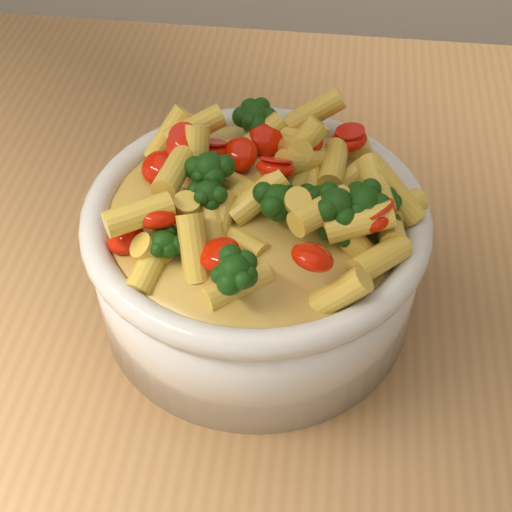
# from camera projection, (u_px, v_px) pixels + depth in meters

# --- Properties ---
(table) EXTENTS (1.20, 0.80, 0.90)m
(table) POSITION_uv_depth(u_px,v_px,m) (176.00, 314.00, 0.73)
(table) COLOR #A17145
(table) RESTS_ON ground
(serving_bowl) EXTENTS (0.26, 0.26, 0.11)m
(serving_bowl) POSITION_uv_depth(u_px,v_px,m) (256.00, 255.00, 0.57)
(serving_bowl) COLOR silver
(serving_bowl) RESTS_ON table
(pasta_salad) EXTENTS (0.21, 0.21, 0.05)m
(pasta_salad) POSITION_uv_depth(u_px,v_px,m) (256.00, 188.00, 0.52)
(pasta_salad) COLOR gold
(pasta_salad) RESTS_ON serving_bowl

